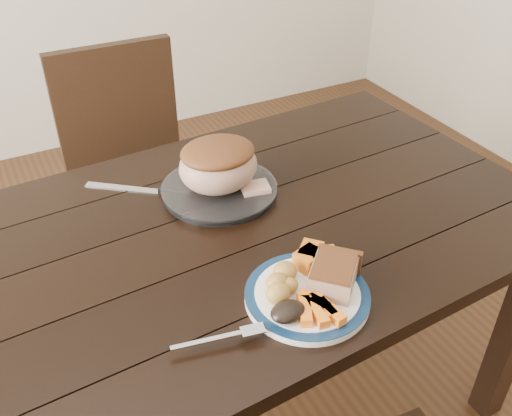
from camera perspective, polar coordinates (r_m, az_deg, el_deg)
name	(u,v)px	position (r m, az deg, el deg)	size (l,w,h in m)	color
dining_table	(223,260)	(1.40, -3.29, -5.22)	(1.65, 0.99, 0.75)	black
chair_far	(133,168)	(2.05, -12.24, 3.93)	(0.43, 0.44, 0.93)	black
dinner_plate	(307,296)	(1.17, 5.13, -8.79)	(0.25, 0.25, 0.02)	white
plate_rim	(307,293)	(1.16, 5.16, -8.49)	(0.25, 0.25, 0.02)	#0D2542
serving_platter	(219,191)	(1.46, -3.68, 1.72)	(0.29, 0.29, 0.02)	white
pork_slice	(333,275)	(1.16, 7.72, -6.70)	(0.11, 0.09, 0.05)	tan
roasted_potatoes	(281,283)	(1.15, 2.56, -7.46)	(0.09, 0.09, 0.04)	gold
carrot_batons	(318,309)	(1.11, 6.23, -9.97)	(0.08, 0.11, 0.02)	orange
pumpkin_wedges	(314,257)	(1.21, 5.84, -4.95)	(0.09, 0.09, 0.04)	orange
dark_mushroom	(288,312)	(1.10, 3.22, -10.31)	(0.07, 0.05, 0.03)	black
fork	(226,337)	(1.08, -3.06, -12.73)	(0.18, 0.05, 0.00)	silver
roast_joint	(218,166)	(1.42, -3.79, 4.18)	(0.20, 0.17, 0.13)	tan
cut_slice	(255,188)	(1.44, -0.08, 1.98)	(0.07, 0.06, 0.02)	tan
carving_knife	(167,191)	(1.48, -8.92, 1.67)	(0.26, 0.21, 0.01)	silver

